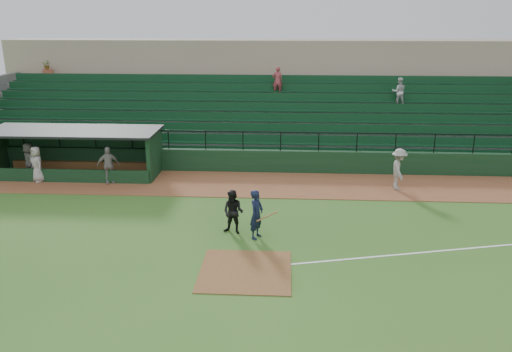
{
  "coord_description": "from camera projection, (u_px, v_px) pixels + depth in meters",
  "views": [
    {
      "loc": [
        1.22,
        -15.9,
        8.04
      ],
      "look_at": [
        0.0,
        5.0,
        1.4
      ],
      "focal_mm": 35.57,
      "sensor_mm": 36.0,
      "label": 1
    }
  ],
  "objects": [
    {
      "name": "ground",
      "position": [
        248.0,
        258.0,
        17.63
      ],
      "size": [
        90.0,
        90.0,
        0.0
      ],
      "primitive_type": "plane",
      "color": "#305A1D",
      "rests_on": "ground"
    },
    {
      "name": "dugout_player_c",
      "position": [
        29.0,
        159.0,
        26.33
      ],
      "size": [
        1.55,
        1.51,
        1.77
      ],
      "primitive_type": "imported",
      "rotation": [
        0.0,
        0.0,
        2.38
      ],
      "color": "#A5A09B",
      "rests_on": "warning_track"
    },
    {
      "name": "stadium_structure",
      "position": [
        266.0,
        109.0,
        32.6
      ],
      "size": [
        38.0,
        13.08,
        6.4
      ],
      "color": "black",
      "rests_on": "ground"
    },
    {
      "name": "runner",
      "position": [
        399.0,
        169.0,
        24.21
      ],
      "size": [
        0.78,
        1.32,
        2.0
      ],
      "primitive_type": "imported",
      "rotation": [
        0.0,
        0.0,
        1.54
      ],
      "color": "gray",
      "rests_on": "warning_track"
    },
    {
      "name": "dugout",
      "position": [
        78.0,
        148.0,
        26.87
      ],
      "size": [
        8.9,
        3.2,
        2.42
      ],
      "color": "black",
      "rests_on": "ground"
    },
    {
      "name": "warning_track",
      "position": [
        260.0,
        184.0,
        25.24
      ],
      "size": [
        40.0,
        4.0,
        0.03
      ],
      "primitive_type": "cube",
      "color": "brown",
      "rests_on": "ground"
    },
    {
      "name": "dugout_player_a",
      "position": [
        108.0,
        165.0,
        25.11
      ],
      "size": [
        1.19,
        0.87,
        1.87
      ],
      "primitive_type": "imported",
      "rotation": [
        0.0,
        0.0,
        0.42
      ],
      "color": "gray",
      "rests_on": "warning_track"
    },
    {
      "name": "batter_at_plate",
      "position": [
        257.0,
        214.0,
        18.95
      ],
      "size": [
        1.14,
        0.81,
        1.9
      ],
      "color": "black",
      "rests_on": "ground"
    },
    {
      "name": "home_plate_dirt",
      "position": [
        245.0,
        271.0,
        16.67
      ],
      "size": [
        3.0,
        3.0,
        0.03
      ],
      "primitive_type": "cube",
      "color": "brown",
      "rests_on": "ground"
    },
    {
      "name": "umpire",
      "position": [
        233.0,
        212.0,
        19.38
      ],
      "size": [
        0.99,
        0.87,
        1.73
      ],
      "primitive_type": "imported",
      "rotation": [
        0.0,
        0.0,
        -0.3
      ],
      "color": "black",
      "rests_on": "ground"
    },
    {
      "name": "dugout_player_b",
      "position": [
        37.0,
        164.0,
        25.37
      ],
      "size": [
        1.05,
        1.02,
        1.82
      ],
      "primitive_type": "imported",
      "rotation": [
        0.0,
        0.0,
        -0.72
      ],
      "color": "#AAA49F",
      "rests_on": "warning_track"
    },
    {
      "name": "foul_line",
      "position": [
        470.0,
        248.0,
        18.33
      ],
      "size": [
        17.49,
        4.44,
        0.01
      ],
      "primitive_type": "cube",
      "rotation": [
        0.0,
        0.0,
        0.24
      ],
      "color": "white",
      "rests_on": "ground"
    }
  ]
}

